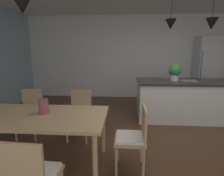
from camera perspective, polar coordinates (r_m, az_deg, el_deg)
ground_plane at (r=3.36m, az=18.20°, el=-17.10°), size 10.00×8.40×0.04m
wall_back_kitchen at (r=6.17m, az=11.68°, el=9.45°), size 10.00×0.12×2.70m
dining_table at (r=2.67m, az=-24.77°, el=-9.01°), size 2.04×0.93×0.74m
chair_kitchen_end at (r=2.44m, az=6.95°, el=-15.05°), size 0.41×0.41×0.87m
chair_far_left at (r=3.63m, az=-24.64°, el=-6.91°), size 0.41×0.41×0.87m
chair_far_right at (r=3.30m, az=-10.29°, el=-7.84°), size 0.42×0.42×0.87m
kitchen_island at (r=4.49m, az=22.08°, el=-3.44°), size 2.19×0.95×0.91m
refrigerator at (r=6.27m, az=27.76°, el=5.15°), size 0.66×0.67×2.00m
pendant_over_table at (r=2.50m, az=-26.68°, el=22.39°), size 0.20×0.20×0.71m
pendant_over_island_main at (r=4.27m, az=18.14°, el=18.69°), size 0.23×0.23×0.68m
pendant_over_island_aux at (r=4.54m, az=29.13°, el=17.39°), size 0.25×0.25×0.69m
potted_plant_on_island at (r=4.30m, az=19.42°, el=5.08°), size 0.29×0.29×0.39m
vase_on_dining_table at (r=2.60m, az=-21.00°, el=-5.42°), size 0.13×0.13×0.20m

